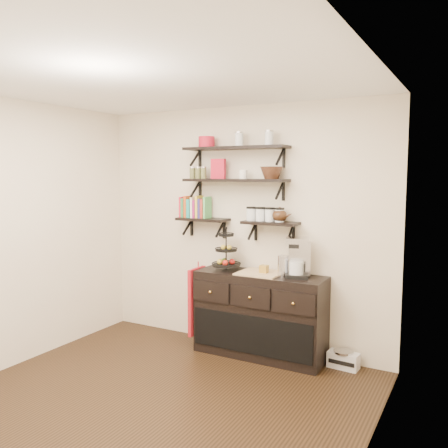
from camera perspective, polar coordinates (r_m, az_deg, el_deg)
floor at (r=4.31m, az=-9.36°, el=-21.04°), size 3.50×3.50×0.00m
ceiling at (r=3.91m, az=-10.07°, el=16.96°), size 3.50×3.50×0.02m
back_wall at (r=5.35m, az=1.97°, el=-0.43°), size 3.50×0.02×2.70m
left_wall at (r=5.15m, az=-25.19°, el=-1.27°), size 0.02×3.50×2.70m
right_wall at (r=3.13m, az=16.46°, el=-5.35°), size 0.02×3.50×2.70m
shelf_top at (r=5.21m, az=1.35°, el=9.10°), size 1.20×0.27×0.23m
shelf_mid at (r=5.20m, az=1.34°, el=5.25°), size 1.20×0.27×0.23m
shelf_low_left at (r=5.44m, az=-2.54°, el=0.50°), size 0.60×0.25×0.23m
shelf_low_right at (r=5.06m, az=5.63°, el=0.05°), size 0.60×0.25×0.23m
cookbooks at (r=5.48m, az=-3.35°, el=1.96°), size 0.36×0.15×0.26m
glass_canisters at (r=5.08m, az=4.96°, el=1.07°), size 0.43×0.10×0.13m
sideboard at (r=5.18m, az=4.33°, el=-10.83°), size 1.40×0.50×0.92m
fruit_stand at (r=5.21m, az=0.30°, el=-3.85°), size 0.31×0.31×0.46m
candle at (r=5.04m, az=4.82°, el=-5.40°), size 0.08×0.08×0.08m
coffee_maker at (r=4.90m, az=8.90°, el=-4.10°), size 0.28×0.28×0.41m
thermal_carafe at (r=4.92m, az=7.10°, el=-5.05°), size 0.11×0.11×0.22m
apron at (r=5.40m, az=-3.28°, el=-9.20°), size 0.04×0.32×0.75m
radio at (r=5.12m, az=14.16°, el=-15.51°), size 0.31×0.22×0.18m
recipe_box at (r=5.30m, az=-0.69°, el=6.66°), size 0.17×0.08×0.22m
walnut_bowl at (r=5.01m, az=5.73°, el=6.14°), size 0.24×0.24×0.13m
ramekins at (r=5.15m, az=2.33°, el=5.98°), size 0.09×0.09×0.10m
teapot at (r=5.01m, az=6.72°, el=1.15°), size 0.23×0.18×0.16m
red_pot at (r=5.38m, az=-2.11°, el=9.84°), size 0.18×0.18×0.12m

